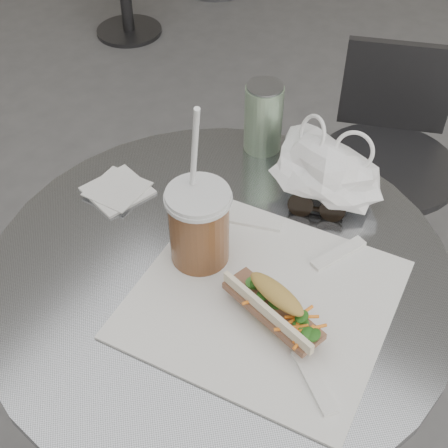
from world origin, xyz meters
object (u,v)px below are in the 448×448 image
Objects in this scene: chair_far at (379,192)px; sunglasses at (316,208)px; drink_can at (263,118)px; banh_mi at (274,307)px; iced_coffee at (199,225)px; cafe_table at (220,361)px.

sunglasses is at bearing 74.00° from chair_far.
drink_can is (-0.10, -0.49, 0.49)m from chair_far.
banh_mi is 2.19× the size of sunglasses.
chair_far is 2.34× the size of iced_coffee.
iced_coffee is 0.32m from drink_can.
cafe_table is at bearing -129.84° from sunglasses.
banh_mi is at bearing -17.91° from cafe_table.
drink_can reaches higher than banh_mi.
drink_can is at bearing 138.43° from banh_mi.
drink_can reaches higher than chair_far.
cafe_table is at bearing 175.57° from banh_mi.
banh_mi is 1.56× the size of drink_can.
drink_can reaches higher than cafe_table.
drink_can reaches higher than sunglasses.
drink_can is (-0.18, 0.11, 0.05)m from sunglasses.
sunglasses is 0.22m from drink_can.
banh_mi reaches higher than sunglasses.
cafe_table is at bearing -69.33° from drink_can.
chair_far is 0.96m from banh_mi.
cafe_table is at bearing -2.00° from iced_coffee.
banh_mi is at bearing 75.93° from chair_far.
cafe_table reaches higher than chair_far.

